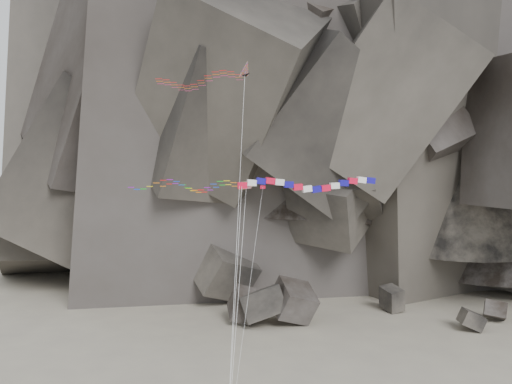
% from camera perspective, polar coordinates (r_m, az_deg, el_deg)
% --- Properties ---
extents(headland, '(110.00, 70.00, 84.00)m').
position_cam_1_polar(headland, '(121.40, 4.97, 12.22)').
color(headland, '#4E473F').
rests_on(headland, ground).
extents(boulder_field, '(61.72, 18.63, 10.56)m').
position_cam_1_polar(boulder_field, '(89.61, -2.01, -10.24)').
color(boulder_field, '#47423F').
rests_on(boulder_field, ground).
extents(delta_kite, '(11.43, 17.12, 31.46)m').
position_cam_1_polar(delta_kite, '(57.59, -6.06, 11.05)').
color(delta_kite, red).
rests_on(delta_kite, ground).
extents(banner_kite, '(12.18, 15.23, 20.31)m').
position_cam_1_polar(banner_kite, '(51.64, 5.12, 0.75)').
color(banner_kite, red).
rests_on(banner_kite, ground).
extents(parafoil_kite, '(12.96, 13.66, 19.95)m').
position_cam_1_polar(parafoil_kite, '(54.51, -7.24, 0.67)').
color(parafoil_kite, yellow).
rests_on(parafoil_kite, ground).
extents(pennant_kite, '(0.68, 12.96, 19.46)m').
position_cam_1_polar(pennant_kite, '(49.71, -0.21, -6.06)').
color(pennant_kite, red).
rests_on(pennant_kite, ground).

